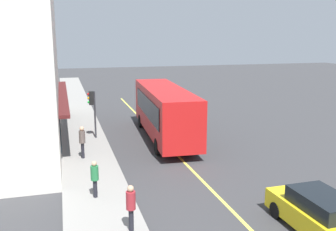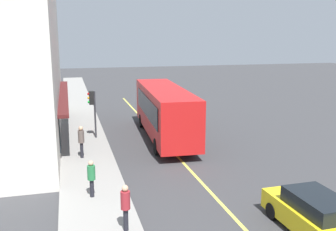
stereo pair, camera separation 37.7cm
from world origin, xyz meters
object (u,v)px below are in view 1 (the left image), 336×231
traffic_light (92,103)px  pedestrian_mid_block (131,204)px  bus (164,110)px  pedestrian_waiting (82,139)px  pedestrian_by_curb (95,176)px  car_yellow (320,214)px

traffic_light → pedestrian_mid_block: 13.06m
traffic_light → bus: bearing=-100.1°
pedestrian_mid_block → pedestrian_waiting: size_ratio=0.93×
pedestrian_by_curb → pedestrian_waiting: 5.56m
bus → traffic_light: bearing=79.9°
car_yellow → pedestrian_waiting: 13.05m
bus → car_yellow: 14.08m
bus → pedestrian_by_curb: (-8.90, 5.53, -0.86)m
bus → pedestrian_by_curb: 10.51m
bus → pedestrian_waiting: size_ratio=6.08×
pedestrian_by_curb → pedestrian_mid_block: bearing=-163.3°
bus → pedestrian_mid_block: size_ratio=6.54×
bus → pedestrian_waiting: bus is taller
pedestrian_by_curb → pedestrian_waiting: bearing=2.0°
pedestrian_waiting → car_yellow: bearing=-143.9°
bus → pedestrian_mid_block: 12.99m
bus → pedestrian_waiting: 6.67m
traffic_light → pedestrian_by_curb: bearing=175.6°
pedestrian_by_curb → car_yellow: bearing=-123.7°
pedestrian_waiting → pedestrian_mid_block: bearing=-172.4°
bus → traffic_light: bus is taller
traffic_light → pedestrian_by_curb: (-9.74, 0.75, -1.41)m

